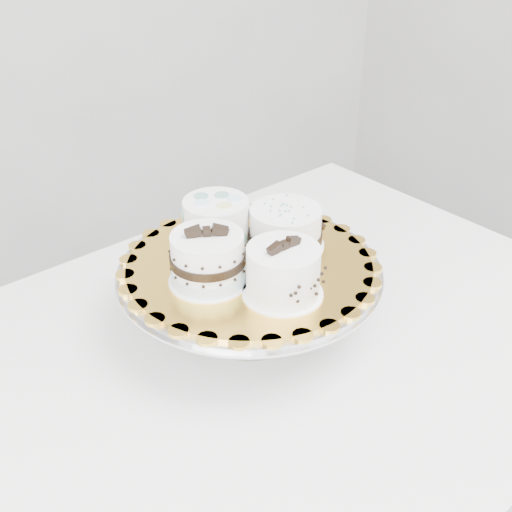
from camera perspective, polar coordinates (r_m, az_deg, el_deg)
table at (r=1.00m, az=-0.93°, el=-12.04°), size 1.25×0.89×0.75m
cake_stand at (r=0.95m, az=-0.58°, el=-2.53°), size 0.39×0.39×0.11m
cake_board at (r=0.93m, az=-0.59°, el=-0.72°), size 0.44×0.44×0.01m
cake_swirl at (r=0.85m, az=2.43°, el=-1.53°), size 0.11×0.11×0.09m
cake_banded at (r=0.88m, az=-4.29°, el=-0.41°), size 0.13×0.13×0.09m
cake_dots at (r=0.96m, az=-3.56°, el=3.05°), size 0.13×0.13×0.07m
cake_ribbon at (r=0.96m, az=2.68°, el=2.46°), size 0.13×0.13×0.06m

